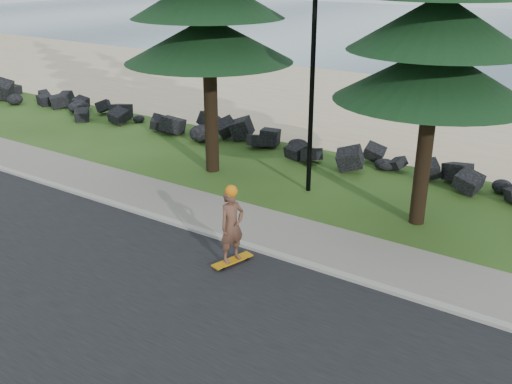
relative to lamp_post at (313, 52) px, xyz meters
The scene contains 8 objects.
ground 5.23m from the lamp_post, 90.00° to the right, with size 160.00×160.00×0.00m, color #2C4716.
road 8.74m from the lamp_post, 90.00° to the right, with size 160.00×7.00×0.02m, color black.
kerb 5.79m from the lamp_post, 90.00° to the right, with size 160.00×0.20×0.10m, color #A19D91.
sidewalk 5.08m from the lamp_post, 90.00° to the right, with size 160.00×2.00×0.08m, color gray.
beach_sand 12.03m from the lamp_post, 90.00° to the left, with size 160.00×15.00×0.01m, color tan.
seawall_boulders 4.78m from the lamp_post, 90.00° to the left, with size 60.00×2.40×1.10m, color black, non-canonical shape.
lamp_post is the anchor object (origin of this frame).
skateboarder 5.93m from the lamp_post, 81.30° to the right, with size 0.57×1.07×1.93m.
Camera 1 is at (7.58, -11.02, 6.48)m, focal length 40.00 mm.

